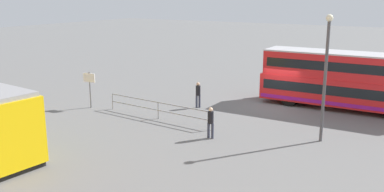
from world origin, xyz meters
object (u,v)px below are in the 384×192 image
at_px(street_lamp, 326,69).
at_px(pedestrian_crossing, 211,121).
at_px(info_sign, 90,83).
at_px(double_decker_bus, 346,81).
at_px(pedestrian_near_railing, 198,93).

bearing_deg(street_lamp, pedestrian_crossing, 27.37).
bearing_deg(info_sign, double_decker_bus, -149.57).
bearing_deg(pedestrian_crossing, double_decker_bus, -115.54).
height_order(pedestrian_near_railing, pedestrian_crossing, pedestrian_near_railing).
xyz_separation_m(pedestrian_near_railing, street_lamp, (-8.92, 2.40, 2.83)).
distance_m(double_decker_bus, info_sign, 17.07).
bearing_deg(double_decker_bus, street_lamp, 93.18).
bearing_deg(double_decker_bus, info_sign, 30.43).
relative_size(pedestrian_crossing, street_lamp, 0.26).
relative_size(info_sign, street_lamp, 0.38).
relative_size(pedestrian_near_railing, pedestrian_crossing, 1.02).
xyz_separation_m(double_decker_bus, pedestrian_crossing, (4.73, 9.89, -0.96)).
distance_m(double_decker_bus, pedestrian_crossing, 11.00).
bearing_deg(pedestrian_crossing, street_lamp, -152.63).
relative_size(pedestrian_crossing, info_sign, 0.69).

